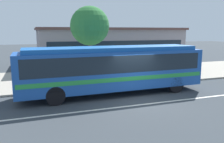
# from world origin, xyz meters

# --- Properties ---
(ground_plane) EXTENTS (120.00, 120.00, 0.00)m
(ground_plane) POSITION_xyz_m (0.00, 0.00, 0.00)
(ground_plane) COLOR #343A40
(sidewalk_slab) EXTENTS (60.00, 8.00, 0.12)m
(sidewalk_slab) POSITION_xyz_m (0.00, 7.09, 0.06)
(sidewalk_slab) COLOR #A0988B
(sidewalk_slab) RESTS_ON ground_plane
(lane_stripe_center) EXTENTS (56.00, 0.16, 0.01)m
(lane_stripe_center) POSITION_xyz_m (0.00, -0.80, 0.00)
(lane_stripe_center) COLOR silver
(lane_stripe_center) RESTS_ON ground_plane
(transit_bus) EXTENTS (11.15, 2.64, 2.88)m
(transit_bus) POSITION_xyz_m (-0.83, 1.74, 1.67)
(transit_bus) COLOR #1D4D9F
(transit_bus) RESTS_ON ground_plane
(pedestrian_waiting_near_sign) EXTENTS (0.38, 0.38, 1.73)m
(pedestrian_waiting_near_sign) POSITION_xyz_m (2.29, 5.22, 1.13)
(pedestrian_waiting_near_sign) COLOR navy
(pedestrian_waiting_near_sign) RESTS_ON sidewalk_slab
(pedestrian_walking_along_curb) EXTENTS (0.40, 0.40, 1.65)m
(pedestrian_walking_along_curb) POSITION_xyz_m (1.36, 4.91, 1.08)
(pedestrian_walking_along_curb) COLOR #7B7153
(pedestrian_walking_along_curb) RESTS_ON sidewalk_slab
(bus_stop_sign) EXTENTS (0.12, 0.44, 2.49)m
(bus_stop_sign) POSITION_xyz_m (3.90, 3.86, 1.71)
(bus_stop_sign) COLOR gray
(bus_stop_sign) RESTS_ON sidewalk_slab
(street_tree_near_stop) EXTENTS (2.91, 2.91, 5.51)m
(street_tree_near_stop) POSITION_xyz_m (-1.23, 5.83, 4.14)
(street_tree_near_stop) COLOR brown
(street_tree_near_stop) RESTS_ON sidewalk_slab
(station_building) EXTENTS (15.68, 9.02, 4.14)m
(station_building) POSITION_xyz_m (2.88, 14.34, 2.08)
(station_building) COLOR gray
(station_building) RESTS_ON ground_plane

